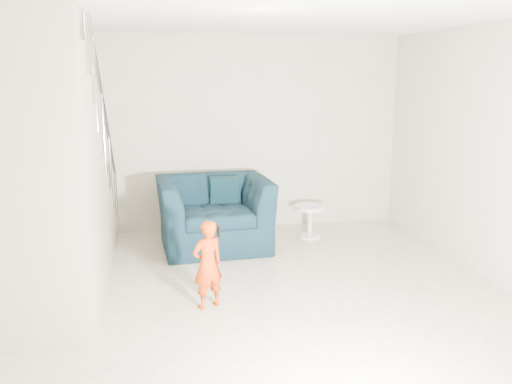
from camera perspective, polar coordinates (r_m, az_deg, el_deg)
floor at (r=5.28m, az=0.81°, el=-11.86°), size 5.50×5.50×0.00m
ceiling at (r=4.85m, az=0.91°, el=18.65°), size 5.50×5.50×0.00m
back_wall at (r=7.58m, az=-3.28°, el=6.09°), size 5.00×0.00×5.00m
front_wall at (r=2.34m, az=14.44°, el=-8.31°), size 5.00×0.00×5.00m
right_wall at (r=5.91m, az=25.38°, el=3.20°), size 0.00×5.50×5.50m
armchair at (r=6.89m, az=-4.46°, el=-2.21°), size 1.44×1.27×0.89m
toddler at (r=5.11m, az=-5.11°, el=-7.60°), size 0.37×0.31×0.85m
side_table at (r=7.34m, az=5.70°, el=-2.54°), size 0.44×0.44×0.44m
staircase at (r=5.52m, az=-21.19°, el=-1.28°), size 1.02×3.03×3.62m
cushion at (r=7.08m, az=-3.37°, el=0.23°), size 0.37×0.17×0.36m
throw at (r=6.87m, az=-9.41°, el=-1.40°), size 0.05×0.53×0.59m
phone at (r=5.02m, az=-3.91°, el=-4.19°), size 0.03×0.05×0.10m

